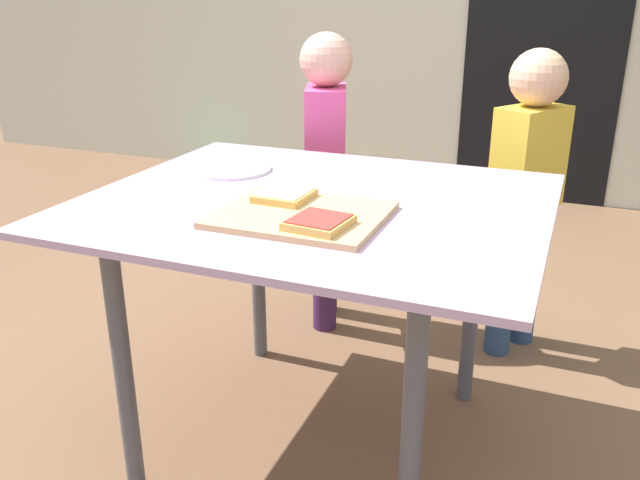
# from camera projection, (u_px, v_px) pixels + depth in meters

# --- Properties ---
(ground_plane) EXTENTS (16.00, 16.00, 0.00)m
(ground_plane) POSITION_uv_depth(u_px,v_px,m) (316.00, 437.00, 1.96)
(ground_plane) COLOR brown
(house_door) EXTENTS (0.90, 0.02, 2.00)m
(house_door) POSITION_uv_depth(u_px,v_px,m) (546.00, 32.00, 3.81)
(house_door) COLOR black
(house_door) RESTS_ON ground
(dining_table) EXTENTS (1.16, 0.98, 0.73)m
(dining_table) POSITION_uv_depth(u_px,v_px,m) (316.00, 233.00, 1.73)
(dining_table) COLOR #B695B8
(dining_table) RESTS_ON ground
(cutting_board) EXTENTS (0.38, 0.32, 0.02)m
(cutting_board) POSITION_uv_depth(u_px,v_px,m) (301.00, 215.00, 1.56)
(cutting_board) COLOR tan
(cutting_board) RESTS_ON dining_table
(pizza_slice_far_left) EXTENTS (0.13, 0.14, 0.02)m
(pizza_slice_far_left) POSITION_uv_depth(u_px,v_px,m) (284.00, 195.00, 1.64)
(pizza_slice_far_left) COLOR tan
(pizza_slice_far_left) RESTS_ON cutting_board
(pizza_slice_near_right) EXTENTS (0.14, 0.14, 0.02)m
(pizza_slice_near_right) POSITION_uv_depth(u_px,v_px,m) (319.00, 222.00, 1.45)
(pizza_slice_near_right) COLOR tan
(pizza_slice_near_right) RESTS_ON cutting_board
(plate_white_left) EXTENTS (0.24, 0.24, 0.01)m
(plate_white_left) POSITION_uv_depth(u_px,v_px,m) (231.00, 169.00, 1.96)
(plate_white_left) COLOR white
(plate_white_left) RESTS_ON dining_table
(child_left) EXTENTS (0.21, 0.27, 1.10)m
(child_left) POSITION_uv_depth(u_px,v_px,m) (326.00, 161.00, 2.42)
(child_left) COLOR #3C1E46
(child_left) RESTS_ON ground
(child_right) EXTENTS (0.24, 0.28, 1.06)m
(child_right) POSITION_uv_depth(u_px,v_px,m) (526.00, 182.00, 2.24)
(child_right) COLOR navy
(child_right) RESTS_ON ground
(garden_hose_coil) EXTENTS (0.40, 0.40, 0.03)m
(garden_hose_coil) POSITION_uv_depth(u_px,v_px,m) (196.00, 174.00, 4.66)
(garden_hose_coil) COLOR #3FB76E
(garden_hose_coil) RESTS_ON ground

